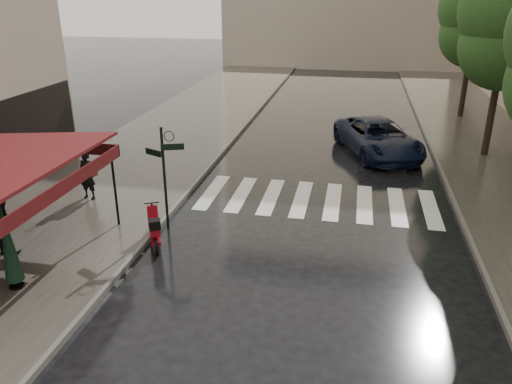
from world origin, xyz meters
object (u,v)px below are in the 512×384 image
(pedestrian_terrace, at_px, (3,227))
(parked_car, at_px, (378,137))
(scooter, at_px, (155,229))
(parasol_back, at_px, (8,242))
(pedestrian_with_umbrella, at_px, (84,152))

(pedestrian_terrace, height_order, parked_car, pedestrian_terrace)
(pedestrian_terrace, xyz_separation_m, scooter, (3.62, 1.35, -0.39))
(pedestrian_terrace, relative_size, parasol_back, 0.68)
(parked_car, bearing_deg, pedestrian_terrace, -153.28)
(parasol_back, bearing_deg, pedestrian_with_umbrella, 100.40)
(scooter, relative_size, parasol_back, 0.66)
(pedestrian_terrace, distance_m, parked_car, 14.73)
(pedestrian_terrace, height_order, scooter, pedestrian_terrace)
(pedestrian_terrace, distance_m, scooter, 3.88)
(pedestrian_with_umbrella, distance_m, pedestrian_terrace, 3.91)
(parked_car, bearing_deg, pedestrian_with_umbrella, -164.37)
(scooter, xyz_separation_m, parked_car, (6.23, 9.62, 0.25))
(pedestrian_with_umbrella, bearing_deg, scooter, -29.12)
(pedestrian_with_umbrella, xyz_separation_m, parked_car, (9.52, 7.17, -1.01))
(pedestrian_terrace, xyz_separation_m, parasol_back, (1.29, -1.45, 0.45))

